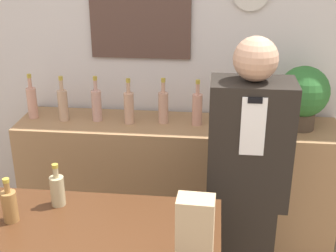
% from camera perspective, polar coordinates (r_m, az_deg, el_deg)
% --- Properties ---
extents(back_wall, '(5.20, 0.09, 2.70)m').
position_cam_1_polar(back_wall, '(3.27, -0.51, 8.17)').
color(back_wall, silver).
rests_on(back_wall, ground_plane).
extents(back_shelf, '(2.14, 0.45, 0.99)m').
position_cam_1_polar(back_shelf, '(3.33, 1.04, -7.62)').
color(back_shelf, '#9E754C').
rests_on(back_shelf, ground_plane).
extents(shopkeeper, '(0.43, 0.27, 1.71)m').
position_cam_1_polar(shopkeeper, '(2.63, 9.48, -7.83)').
color(shopkeeper, black).
rests_on(shopkeeper, ground_plane).
extents(potted_plant, '(0.32, 0.32, 0.41)m').
position_cam_1_polar(potted_plant, '(3.08, 16.19, 3.74)').
color(potted_plant, '#4C3D2D').
rests_on(potted_plant, back_shelf).
extents(paper_bag, '(0.14, 0.10, 0.30)m').
position_cam_1_polar(paper_bag, '(1.81, 3.31, -12.79)').
color(paper_bag, tan).
rests_on(paper_bag, display_counter).
extents(counter_bottle_2, '(0.07, 0.07, 0.21)m').
position_cam_1_polar(counter_bottle_2, '(2.21, -18.75, -9.12)').
color(counter_bottle_2, olive).
rests_on(counter_bottle_2, display_counter).
extents(counter_bottle_3, '(0.07, 0.07, 0.21)m').
position_cam_1_polar(counter_bottle_3, '(2.27, -13.33, -7.55)').
color(counter_bottle_3, tan).
rests_on(counter_bottle_3, display_counter).
extents(shelf_bottle_0, '(0.07, 0.07, 0.31)m').
position_cam_1_polar(shelf_bottle_0, '(3.30, -16.24, 2.88)').
color(shelf_bottle_0, tan).
rests_on(shelf_bottle_0, back_shelf).
extents(shelf_bottle_1, '(0.07, 0.07, 0.31)m').
position_cam_1_polar(shelf_bottle_1, '(3.20, -12.68, 2.63)').
color(shelf_bottle_1, tan).
rests_on(shelf_bottle_1, back_shelf).
extents(shelf_bottle_2, '(0.07, 0.07, 0.31)m').
position_cam_1_polar(shelf_bottle_2, '(3.16, -8.70, 2.65)').
color(shelf_bottle_2, tan).
rests_on(shelf_bottle_2, back_shelf).
extents(shelf_bottle_3, '(0.07, 0.07, 0.31)m').
position_cam_1_polar(shelf_bottle_3, '(3.09, -4.78, 2.36)').
color(shelf_bottle_3, tan).
rests_on(shelf_bottle_3, back_shelf).
extents(shelf_bottle_4, '(0.07, 0.07, 0.31)m').
position_cam_1_polar(shelf_bottle_4, '(3.08, -0.58, 2.42)').
color(shelf_bottle_4, tan).
rests_on(shelf_bottle_4, back_shelf).
extents(shelf_bottle_5, '(0.07, 0.07, 0.31)m').
position_cam_1_polar(shelf_bottle_5, '(3.06, 3.58, 2.19)').
color(shelf_bottle_5, tan).
rests_on(shelf_bottle_5, back_shelf).
extents(shelf_bottle_6, '(0.07, 0.07, 0.31)m').
position_cam_1_polar(shelf_bottle_6, '(3.05, 7.78, 2.00)').
color(shelf_bottle_6, tan).
rests_on(shelf_bottle_6, back_shelf).
extents(shelf_bottle_7, '(0.07, 0.07, 0.31)m').
position_cam_1_polar(shelf_bottle_7, '(3.09, 11.93, 1.93)').
color(shelf_bottle_7, tan).
rests_on(shelf_bottle_7, back_shelf).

